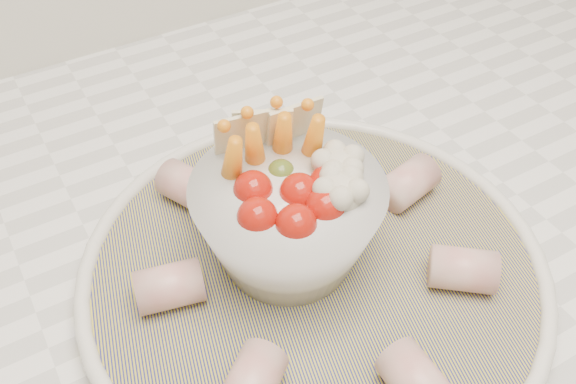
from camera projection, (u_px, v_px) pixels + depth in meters
serving_platter at (314, 269)px, 0.49m from camera, size 0.43×0.43×0.02m
veggie_bowl at (289, 215)px, 0.46m from camera, size 0.14×0.14×0.11m
cured_meat_rolls at (313, 252)px, 0.47m from camera, size 0.26×0.28×0.03m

